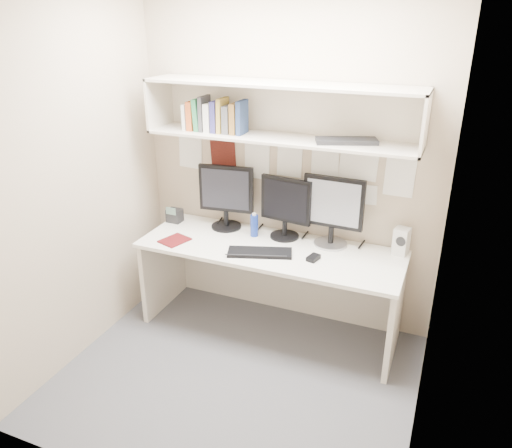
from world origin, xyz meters
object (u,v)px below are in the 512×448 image
at_px(monitor_center, 286,206).
at_px(keyboard, 260,253).
at_px(desk_phone, 175,215).
at_px(monitor_left, 226,195).
at_px(desk, 270,288).
at_px(monitor_right, 333,209).
at_px(speaker, 401,241).
at_px(maroon_notebook, 175,240).

height_order(monitor_center, keyboard, monitor_center).
distance_m(monitor_center, desk_phone, 0.99).
xyz_separation_m(monitor_left, monitor_center, (0.51, 0.00, -0.02)).
relative_size(desk, monitor_left, 3.83).
height_order(keyboard, desk_phone, desk_phone).
relative_size(keyboard, desk_phone, 3.24).
bearing_deg(keyboard, desk, 60.40).
bearing_deg(desk_phone, keyboard, -16.98).
height_order(monitor_right, speaker, monitor_right).
relative_size(monitor_left, desk_phone, 3.60).
bearing_deg(monitor_center, speaker, 10.09).
relative_size(monitor_center, speaker, 2.37).
xyz_separation_m(monitor_right, speaker, (0.51, 0.03, -0.18)).
xyz_separation_m(keyboard, maroon_notebook, (-0.70, -0.04, -0.01)).
height_order(maroon_notebook, desk_phone, desk_phone).
distance_m(desk, monitor_right, 0.80).
distance_m(monitor_left, speaker, 1.40).
distance_m(monitor_left, monitor_center, 0.51).
distance_m(desk, desk_phone, 1.03).
height_order(monitor_left, monitor_right, monitor_right).
bearing_deg(monitor_left, desk, -32.45).
bearing_deg(keyboard, monitor_center, 60.88).
relative_size(monitor_right, maroon_notebook, 2.54).
bearing_deg(desk_phone, desk, -8.09).
relative_size(monitor_left, monitor_right, 0.97).
xyz_separation_m(monitor_left, keyboard, (0.44, -0.36, -0.27)).
bearing_deg(desk_phone, monitor_center, 5.22).
relative_size(desk, monitor_right, 3.72).
height_order(desk, monitor_left, monitor_left).
height_order(monitor_left, keyboard, monitor_left).
bearing_deg(speaker, monitor_center, -165.69).
bearing_deg(maroon_notebook, desk, 32.42).
bearing_deg(monitor_right, maroon_notebook, -158.00).
relative_size(monitor_center, desk_phone, 3.35).
bearing_deg(monitor_right, desk, -149.61).
distance_m(desk, speaker, 1.07).
height_order(monitor_left, monitor_center, monitor_left).
height_order(desk, monitor_center, monitor_center).
xyz_separation_m(monitor_left, desk_phone, (-0.46, -0.07, -0.22)).
xyz_separation_m(speaker, desk_phone, (-1.85, -0.10, -0.05)).
bearing_deg(speaker, monitor_right, -164.09).
relative_size(monitor_left, keyboard, 1.11).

